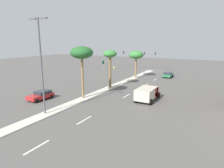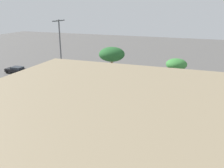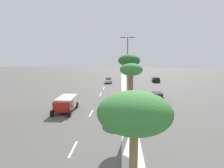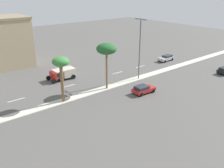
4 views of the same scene
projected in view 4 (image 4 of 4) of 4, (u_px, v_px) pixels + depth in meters
The scene contains 13 objects.
ground_plane at pixel (105, 89), 44.34m from camera, with size 160.00×160.00×0.00m, color #565451.
median_curb at pixel (142, 77), 49.96m from camera, with size 1.80×86.86×0.12m, color beige.
lane_stripe_left at pixel (16, 100), 39.89m from camera, with size 0.20×2.80×0.01m, color silver.
lane_stripe_rear at pixel (69, 86), 45.55m from camera, with size 0.20×2.80×0.01m, color silver.
lane_stripe_center at pixel (117, 73), 52.48m from camera, with size 0.20×2.80×0.01m, color silver.
lane_stripe_outboard at pixel (140, 67), 56.53m from camera, with size 0.20×2.80×0.01m, color silver.
commercial_building at pixel (7, 42), 55.08m from camera, with size 9.14×9.52×11.19m.
palm_tree_near at pixel (61, 65), 37.02m from camera, with size 2.62×2.62×7.29m.
palm_tree_mid at pixel (107, 50), 41.64m from camera, with size 3.54×3.54×8.23m.
street_lamp_inboard at pixel (140, 45), 46.47m from camera, with size 2.90×0.24×11.69m.
sedan_red_mid at pixel (143, 89), 42.26m from camera, with size 2.28×4.11×1.38m.
sedan_silver_near at pixel (166, 58), 60.74m from camera, with size 2.09×4.37×1.37m.
box_truck at pixel (62, 74), 48.38m from camera, with size 2.68×5.43×2.08m.
Camera 4 is at (32.63, 9.10, 17.18)m, focal length 39.29 mm.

